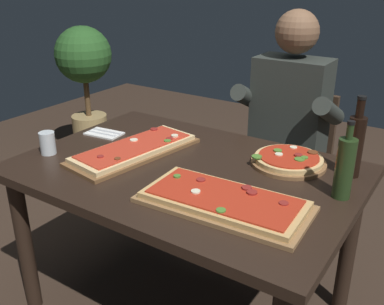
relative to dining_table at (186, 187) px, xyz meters
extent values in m
plane|color=#38281E|center=(0.00, 0.00, -0.64)|extent=(6.40, 6.40, 0.00)
cube|color=black|center=(0.00, 0.00, 0.08)|extent=(1.40, 0.96, 0.04)
cylinder|color=black|center=(-0.62, -0.40, -0.29)|extent=(0.07, 0.07, 0.70)
cylinder|color=black|center=(-0.62, 0.40, -0.29)|extent=(0.07, 0.07, 0.70)
cylinder|color=black|center=(0.62, 0.40, -0.29)|extent=(0.07, 0.07, 0.70)
cube|color=olive|center=(0.30, -0.19, 0.10)|extent=(0.62, 0.32, 0.02)
cube|color=tan|center=(0.30, -0.19, 0.12)|extent=(0.57, 0.28, 0.02)
cube|color=#B72D19|center=(0.30, -0.19, 0.13)|extent=(0.53, 0.25, 0.01)
cylinder|color=maroon|center=(0.16, -0.14, 0.14)|extent=(0.03, 0.03, 0.01)
cylinder|color=maroon|center=(0.37, -0.13, 0.14)|extent=(0.04, 0.04, 0.01)
cylinder|color=beige|center=(0.20, -0.23, 0.14)|extent=(0.03, 0.03, 0.01)
cylinder|color=#4C7F2D|center=(0.34, -0.29, 0.14)|extent=(0.03, 0.03, 0.00)
cylinder|color=maroon|center=(0.34, -0.10, 0.14)|extent=(0.04, 0.04, 0.01)
cylinder|color=maroon|center=(0.49, -0.13, 0.14)|extent=(0.03, 0.03, 0.00)
cylinder|color=#4C7F2D|center=(0.07, -0.16, 0.14)|extent=(0.03, 0.03, 0.01)
cube|color=brown|center=(-0.27, -0.01, 0.10)|extent=(0.34, 0.64, 0.02)
cube|color=#E5C184|center=(-0.27, -0.01, 0.12)|extent=(0.30, 0.60, 0.02)
cube|color=red|center=(-0.27, -0.01, 0.13)|extent=(0.27, 0.55, 0.01)
cylinder|color=beige|center=(-0.19, 0.18, 0.14)|extent=(0.03, 0.03, 0.01)
cylinder|color=#4C7F2D|center=(-0.18, 0.12, 0.14)|extent=(0.03, 0.03, 0.00)
cylinder|color=maroon|center=(-0.30, -0.19, 0.14)|extent=(0.03, 0.03, 0.01)
cylinder|color=beige|center=(-0.31, 0.04, 0.14)|extent=(0.04, 0.04, 0.00)
cylinder|color=maroon|center=(-0.19, 0.14, 0.14)|extent=(0.03, 0.03, 0.00)
cylinder|color=brown|center=(-0.23, -0.16, 0.14)|extent=(0.03, 0.03, 0.00)
cylinder|color=maroon|center=(-0.32, 0.20, 0.14)|extent=(0.04, 0.04, 0.01)
cylinder|color=brown|center=(0.35, 0.27, 0.10)|extent=(0.32, 0.32, 0.02)
cylinder|color=#DBB270|center=(0.35, 0.27, 0.12)|extent=(0.29, 0.29, 0.02)
cylinder|color=#B72D19|center=(0.35, 0.27, 0.13)|extent=(0.25, 0.25, 0.01)
cylinder|color=#4C7F2D|center=(0.40, 0.25, 0.14)|extent=(0.04, 0.04, 0.00)
cylinder|color=#4C7F2D|center=(0.41, 0.27, 0.14)|extent=(0.03, 0.03, 0.01)
cylinder|color=beige|center=(0.31, 0.25, 0.14)|extent=(0.03, 0.03, 0.00)
cylinder|color=#4C7F2D|center=(0.29, 0.28, 0.14)|extent=(0.04, 0.04, 0.01)
cylinder|color=brown|center=(0.42, 0.35, 0.14)|extent=(0.04, 0.04, 0.01)
cylinder|color=maroon|center=(0.38, 0.28, 0.14)|extent=(0.03, 0.03, 0.01)
cylinder|color=beige|center=(0.33, 0.36, 0.14)|extent=(0.03, 0.03, 0.00)
cylinder|color=#4C7F2D|center=(0.24, 0.17, 0.14)|extent=(0.04, 0.04, 0.01)
cylinder|color=black|center=(0.60, 0.31, 0.22)|extent=(0.07, 0.07, 0.25)
cylinder|color=black|center=(0.60, 0.31, 0.38)|extent=(0.03, 0.03, 0.07)
cylinder|color=black|center=(0.60, 0.31, 0.42)|extent=(0.03, 0.03, 0.01)
cylinder|color=#233819|center=(0.62, 0.10, 0.21)|extent=(0.07, 0.07, 0.23)
cylinder|color=#233819|center=(0.62, 0.10, 0.35)|extent=(0.02, 0.02, 0.05)
cylinder|color=black|center=(0.62, 0.10, 0.38)|extent=(0.03, 0.03, 0.01)
cylinder|color=silver|center=(-0.60, -0.22, 0.15)|extent=(0.07, 0.07, 0.10)
cylinder|color=silver|center=(-0.60, -0.22, 0.12)|extent=(0.06, 0.06, 0.05)
cube|color=white|center=(-0.56, 0.10, 0.10)|extent=(0.19, 0.13, 0.01)
cube|color=silver|center=(-0.56, 0.08, 0.10)|extent=(0.17, 0.03, 0.00)
cube|color=silver|center=(-0.57, 0.12, 0.10)|extent=(0.17, 0.03, 0.00)
cube|color=#3D2B1E|center=(0.14, 0.78, -0.21)|extent=(0.44, 0.44, 0.04)
cube|color=#3D2B1E|center=(0.14, 0.98, 0.02)|extent=(0.40, 0.04, 0.42)
cylinder|color=#3D2B1E|center=(-0.05, 0.59, -0.44)|extent=(0.04, 0.04, 0.41)
cylinder|color=#3D2B1E|center=(0.33, 0.59, -0.44)|extent=(0.04, 0.04, 0.41)
cylinder|color=#3D2B1E|center=(-0.05, 0.97, -0.44)|extent=(0.04, 0.04, 0.41)
cylinder|color=#3D2B1E|center=(0.33, 0.97, -0.44)|extent=(0.04, 0.04, 0.41)
cylinder|color=#23232D|center=(0.04, 0.60, -0.42)|extent=(0.11, 0.11, 0.45)
cylinder|color=#23232D|center=(0.24, 0.60, -0.42)|extent=(0.11, 0.11, 0.45)
cube|color=#23232D|center=(0.14, 0.68, -0.13)|extent=(0.34, 0.40, 0.12)
cube|color=#2D332D|center=(0.14, 0.78, 0.19)|extent=(0.38, 0.22, 0.52)
sphere|color=brown|center=(0.14, 0.78, 0.58)|extent=(0.22, 0.22, 0.22)
cylinder|color=#2D332D|center=(-0.08, 0.73, 0.21)|extent=(0.09, 0.31, 0.21)
cylinder|color=#2D332D|center=(0.36, 0.73, 0.21)|extent=(0.09, 0.31, 0.21)
cylinder|color=tan|center=(-1.73, 1.08, -0.46)|extent=(0.29, 0.29, 0.37)
cylinder|color=brown|center=(-1.73, 1.08, -0.12)|extent=(0.04, 0.04, 0.33)
sphere|color=#285623|center=(-1.73, 1.08, 0.23)|extent=(0.45, 0.45, 0.45)
camera|label=1|loc=(0.95, -1.38, 0.87)|focal=41.04mm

